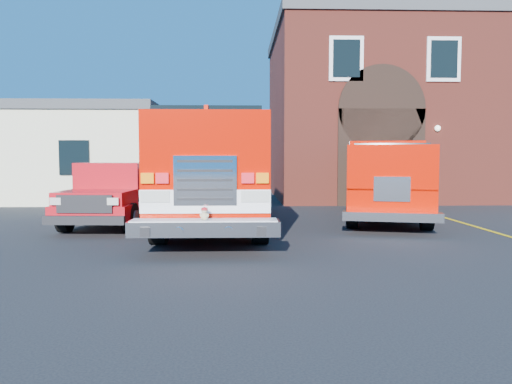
{
  "coord_description": "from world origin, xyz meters",
  "views": [
    {
      "loc": [
        -0.34,
        -11.41,
        2.01
      ],
      "look_at": [
        0.0,
        -1.2,
        1.3
      ],
      "focal_mm": 35.0,
      "sensor_mm": 36.0,
      "label": 1
    }
  ],
  "objects_px": {
    "fire_station": "(422,113)",
    "secondary_truck": "(385,177)",
    "side_building": "(60,153)",
    "pickup_truck": "(118,195)",
    "fire_engine": "(216,170)"
  },
  "relations": [
    {
      "from": "side_building",
      "to": "pickup_truck",
      "type": "height_order",
      "value": "side_building"
    },
    {
      "from": "fire_engine",
      "to": "secondary_truck",
      "type": "distance_m",
      "value": 5.71
    },
    {
      "from": "secondary_truck",
      "to": "fire_station",
      "type": "bearing_deg",
      "value": 63.57
    },
    {
      "from": "fire_station",
      "to": "pickup_truck",
      "type": "xyz_separation_m",
      "value": [
        -13.01,
        -10.19,
        -3.38
      ]
    },
    {
      "from": "side_building",
      "to": "fire_engine",
      "type": "xyz_separation_m",
      "value": [
        7.97,
        -9.5,
        -0.58
      ]
    },
    {
      "from": "fire_station",
      "to": "fire_engine",
      "type": "xyz_separation_m",
      "value": [
        -10.02,
        -10.49,
        -2.63
      ]
    },
    {
      "from": "fire_station",
      "to": "pickup_truck",
      "type": "relative_size",
      "value": 2.63
    },
    {
      "from": "side_building",
      "to": "pickup_truck",
      "type": "distance_m",
      "value": 10.54
    },
    {
      "from": "side_building",
      "to": "fire_station",
      "type": "bearing_deg",
      "value": 3.14
    },
    {
      "from": "fire_engine",
      "to": "secondary_truck",
      "type": "height_order",
      "value": "fire_engine"
    },
    {
      "from": "side_building",
      "to": "secondary_truck",
      "type": "relative_size",
      "value": 1.26
    },
    {
      "from": "fire_station",
      "to": "secondary_truck",
      "type": "relative_size",
      "value": 1.87
    },
    {
      "from": "fire_station",
      "to": "secondary_truck",
      "type": "xyz_separation_m",
      "value": [
        -4.5,
        -9.05,
        -2.88
      ]
    },
    {
      "from": "fire_engine",
      "to": "secondary_truck",
      "type": "relative_size",
      "value": 1.25
    },
    {
      "from": "fire_engine",
      "to": "pickup_truck",
      "type": "relative_size",
      "value": 1.76
    }
  ]
}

